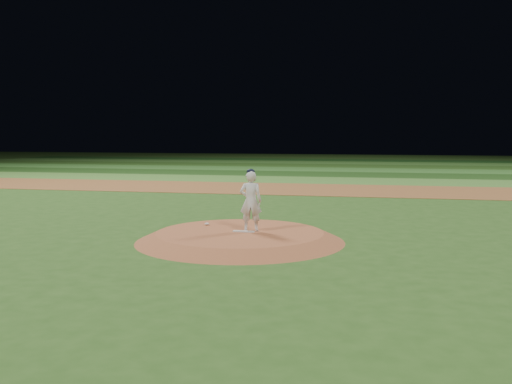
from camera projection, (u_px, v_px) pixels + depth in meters
name	position (u px, v px, depth m)	size (l,w,h in m)	color
ground	(240.00, 241.00, 15.04)	(120.00, 120.00, 0.00)	#295019
infield_dirt_band	(306.00, 189.00, 28.66)	(70.00, 6.00, 0.02)	brown
outfield_stripe_0	(317.00, 180.00, 34.01)	(70.00, 5.00, 0.02)	#40752A
outfield_stripe_1	(325.00, 174.00, 38.87)	(70.00, 5.00, 0.02)	#1B3F14
outfield_stripe_2	(331.00, 170.00, 43.73)	(70.00, 5.00, 0.02)	#336E28
outfield_stripe_3	(336.00, 166.00, 48.59)	(70.00, 5.00, 0.02)	#244A18
outfield_stripe_4	(340.00, 163.00, 53.45)	(70.00, 5.00, 0.02)	#366B27
outfield_stripe_5	(343.00, 160.00, 58.32)	(70.00, 5.00, 0.02)	#184315
pitchers_mound	(240.00, 236.00, 15.03)	(5.50, 5.50, 0.25)	#9C5430
pitching_rubber	(244.00, 231.00, 14.99)	(0.57, 0.14, 0.03)	silver
rosin_bag	(207.00, 224.00, 16.07)	(0.13, 0.13, 0.07)	beige
pitcher_on_mound	(251.00, 201.00, 15.04)	(0.62, 0.45, 1.66)	silver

